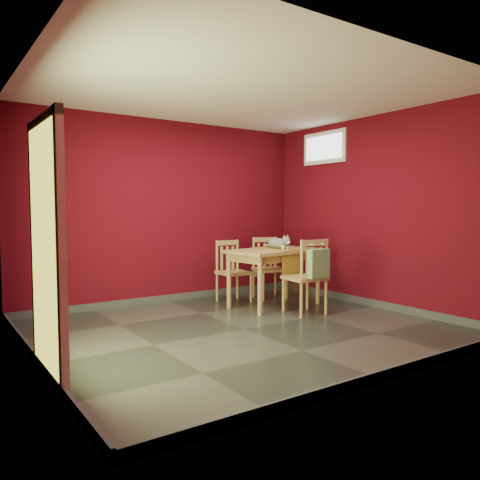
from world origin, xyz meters
TOP-DOWN VIEW (x-y plane):
  - ground at (0.00, 0.00)m, footprint 4.50×4.50m
  - room_shell at (0.00, 0.00)m, footprint 4.50×4.50m
  - doorway at (-2.23, -0.40)m, footprint 0.06×1.01m
  - window at (2.23, 1.00)m, footprint 0.05×0.90m
  - outlet_plate at (1.60, 1.99)m, footprint 0.08×0.02m
  - dining_table at (1.11, 0.83)m, footprint 1.38×0.91m
  - table_runner at (1.11, 0.71)m, footprint 0.42×0.75m
  - chair_far_left at (0.79, 1.44)m, footprint 0.43×0.43m
  - chair_far_right at (1.42, 1.38)m, footprint 0.53×0.53m
  - chair_near at (1.12, 0.17)m, footprint 0.51×0.51m
  - tote_bag at (1.11, -0.07)m, footprint 0.31×0.19m
  - cat at (1.19, 0.86)m, footprint 0.28×0.46m
  - picture_frame at (2.19, 1.56)m, footprint 0.13×0.37m

SIDE VIEW (x-z plane):
  - ground at x=0.00m, z-range 0.00..0.00m
  - room_shell at x=0.00m, z-range -2.20..2.30m
  - picture_frame at x=2.19m, z-range 0.00..0.36m
  - outlet_plate at x=1.60m, z-range 0.24..0.36m
  - chair_far_left at x=0.79m, z-range 0.01..0.93m
  - chair_far_right at x=1.42m, z-range 0.01..0.96m
  - chair_near at x=1.12m, z-range 0.01..1.01m
  - tote_bag at x=1.11m, z-range 0.48..0.92m
  - dining_table at x=1.11m, z-range 0.31..1.12m
  - table_runner at x=1.11m, z-range 0.58..0.94m
  - cat at x=1.19m, z-range 0.82..1.03m
  - doorway at x=-2.23m, z-range 0.06..2.19m
  - window at x=2.23m, z-range 2.10..2.60m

